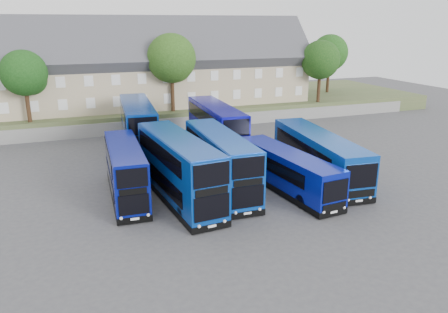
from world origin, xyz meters
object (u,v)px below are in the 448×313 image
coach_east_a (287,172)px  tree_far (330,54)px  tree_east (321,61)px  dd_front_mid (179,170)px  dd_front_left (126,172)px  tree_west (26,75)px  tree_mid (172,60)px

coach_east_a → tree_far: bearing=46.6°
tree_east → dd_front_mid: bearing=-138.9°
dd_front_left → dd_front_mid: dd_front_mid is taller
dd_front_left → coach_east_a: dd_front_left is taller
coach_east_a → tree_east: size_ratio=1.38×
tree_west → dd_front_mid: bearing=-64.2°
dd_front_left → tree_west: bearing=112.1°
dd_front_mid → tree_mid: size_ratio=1.28×
tree_west → dd_front_left: bearing=-70.5°
dd_front_left → tree_west: 22.11m
dd_front_mid → tree_mid: bearing=71.5°
tree_far → dd_front_left: bearing=-141.9°
tree_far → dd_front_mid: bearing=-137.1°
tree_east → tree_mid: bearing=178.6°
tree_west → tree_far: (42.00, 7.00, 0.68)m
dd_front_left → tree_west: tree_west is taller
dd_front_left → tree_mid: tree_mid is taller
tree_west → tree_far: size_ratio=0.88×
dd_front_left → dd_front_mid: bearing=-24.6°
tree_mid → tree_far: bearing=14.0°
dd_front_left → tree_far: 44.61m
coach_east_a → tree_west: 30.35m
dd_front_mid → tree_west: 24.99m
dd_front_mid → tree_far: bearing=37.6°
tree_west → tree_east: size_ratio=0.94×
dd_front_mid → tree_far: size_ratio=1.36×
tree_west → tree_east: tree_east is taller
tree_mid → tree_east: bearing=-1.4°
dd_front_mid → tree_west: size_ratio=1.54×
coach_east_a → tree_east: (17.17, 23.14, 5.91)m
tree_mid → tree_far: tree_mid is taller
dd_front_mid → dd_front_left: bearing=147.5°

